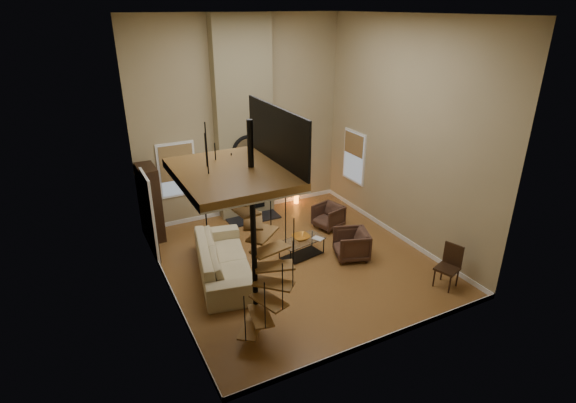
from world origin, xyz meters
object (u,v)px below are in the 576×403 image
armchair_far (354,244)px  accent_lamp (296,196)px  sofa (223,259)px  hutch (151,204)px  floor_lamp (204,189)px  side_chair (450,264)px  coffee_table (302,246)px  armchair_near (330,216)px

armchair_far → accent_lamp: armchair_far is taller
sofa → armchair_far: bearing=-91.5°
hutch → floor_lamp: bearing=-30.6°
sofa → side_chair: 4.97m
coffee_table → side_chair: (2.26, -2.52, 0.24)m
armchair_far → hutch: bearing=-109.4°
hutch → sofa: 2.83m
hutch → sofa: bearing=-68.2°
floor_lamp → accent_lamp: floor_lamp is taller
armchair_near → accent_lamp: size_ratio=1.37×
accent_lamp → side_chair: 5.51m
armchair_far → coffee_table: 1.27m
side_chair → armchair_far: bearing=121.0°
accent_lamp → side_chair: bearing=-81.0°
armchair_far → side_chair: 2.24m
sofa → side_chair: side_chair is taller
sofa → floor_lamp: floor_lamp is taller
hutch → accent_lamp: bearing=3.1°
armchair_near → side_chair: (0.82, -3.55, 0.17)m
coffee_table → armchair_far: bearing=-28.8°
hutch → floor_lamp: 1.50m
accent_lamp → side_chair: (0.86, -5.43, 0.28)m
coffee_table → side_chair: 3.39m
floor_lamp → armchair_far: bearing=-41.6°
hutch → armchair_near: bearing=-20.3°
sofa → armchair_near: 3.53m
armchair_far → coffee_table: bearing=-99.5°
hutch → side_chair: 7.40m
sofa → floor_lamp: 2.12m
sofa → armchair_far: 3.16m
floor_lamp → side_chair: floor_lamp is taller
armchair_far → accent_lamp: bearing=-165.4°
coffee_table → floor_lamp: size_ratio=0.69×
armchair_near → armchair_far: armchair_far is taller
armchair_near → floor_lamp: floor_lamp is taller
floor_lamp → accent_lamp: size_ratio=3.30×
armchair_far → sofa: bearing=-83.7°
sofa → accent_lamp: sofa is taller
coffee_table → armchair_near: bearing=35.6°
sofa → accent_lamp: 4.39m
armchair_far → floor_lamp: 3.99m
coffee_table → floor_lamp: floor_lamp is taller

